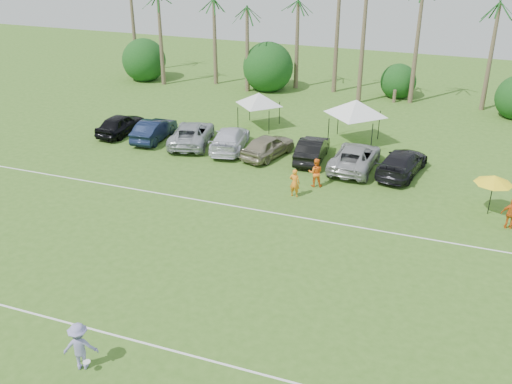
% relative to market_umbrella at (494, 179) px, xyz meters
% --- Properties ---
extents(ground, '(120.00, 120.00, 0.00)m').
position_rel_market_umbrella_xyz_m(ground, '(-13.95, -18.06, -2.08)').
color(ground, '#3C661E').
rests_on(ground, ground).
extents(field_lines, '(80.00, 12.10, 0.01)m').
position_rel_market_umbrella_xyz_m(field_lines, '(-13.95, -10.06, -2.07)').
color(field_lines, white).
rests_on(field_lines, ground).
extents(palm_tree_0, '(2.40, 2.40, 8.90)m').
position_rel_market_umbrella_xyz_m(palm_tree_0, '(-35.95, 19.94, 5.40)').
color(palm_tree_0, brown).
rests_on(palm_tree_0, ground).
extents(palm_tree_4, '(2.40, 2.40, 8.90)m').
position_rel_market_umbrella_xyz_m(palm_tree_4, '(-17.95, 19.94, 5.40)').
color(palm_tree_4, brown).
rests_on(palm_tree_4, ground).
extents(palm_tree_5, '(2.40, 2.40, 9.90)m').
position_rel_market_umbrella_xyz_m(palm_tree_5, '(-13.95, 19.94, 6.27)').
color(palm_tree_5, brown).
rests_on(palm_tree_5, ground).
extents(palm_tree_8, '(2.40, 2.40, 8.90)m').
position_rel_market_umbrella_xyz_m(palm_tree_8, '(-0.95, 19.94, 5.40)').
color(palm_tree_8, brown).
rests_on(palm_tree_8, ground).
extents(bush_tree_0, '(4.00, 4.00, 4.00)m').
position_rel_market_umbrella_xyz_m(bush_tree_0, '(-32.95, 20.94, -0.28)').
color(bush_tree_0, brown).
rests_on(bush_tree_0, ground).
extents(bush_tree_1, '(4.00, 4.00, 4.00)m').
position_rel_market_umbrella_xyz_m(bush_tree_1, '(-19.95, 20.94, -0.28)').
color(bush_tree_1, brown).
rests_on(bush_tree_1, ground).
extents(bush_tree_2, '(4.00, 4.00, 4.00)m').
position_rel_market_umbrella_xyz_m(bush_tree_2, '(-7.95, 20.94, -0.28)').
color(bush_tree_2, brown).
rests_on(bush_tree_2, ground).
extents(sideline_player_a, '(0.65, 0.45, 1.73)m').
position_rel_market_umbrella_xyz_m(sideline_player_a, '(-10.72, -1.61, -1.22)').
color(sideline_player_a, orange).
rests_on(sideline_player_a, ground).
extents(sideline_player_b, '(1.02, 0.88, 1.80)m').
position_rel_market_umbrella_xyz_m(sideline_player_b, '(-9.95, 0.20, -1.18)').
color(sideline_player_b, orange).
rests_on(sideline_player_b, ground).
extents(sideline_player_c, '(1.04, 0.53, 1.71)m').
position_rel_market_umbrella_xyz_m(sideline_player_c, '(1.03, -1.39, -1.22)').
color(sideline_player_c, orange).
rests_on(sideline_player_c, ground).
extents(canopy_tent_left, '(3.95, 3.95, 3.20)m').
position_rel_market_umbrella_xyz_m(canopy_tent_left, '(-16.97, 9.42, 0.66)').
color(canopy_tent_left, black).
rests_on(canopy_tent_left, ground).
extents(canopy_tent_right, '(4.71, 4.71, 3.81)m').
position_rel_market_umbrella_xyz_m(canopy_tent_right, '(-9.26, 8.38, 1.19)').
color(canopy_tent_right, black).
rests_on(canopy_tent_right, ground).
extents(market_umbrella, '(2.08, 2.08, 2.32)m').
position_rel_market_umbrella_xyz_m(market_umbrella, '(0.00, 0.00, 0.00)').
color(market_umbrella, black).
rests_on(market_umbrella, ground).
extents(frisbee_player, '(1.42, 1.15, 1.91)m').
position_rel_market_umbrella_xyz_m(frisbee_player, '(-13.79, -17.97, -1.12)').
color(frisbee_player, '#8984BB').
rests_on(frisbee_player, ground).
extents(parked_car_0, '(2.07, 4.67, 1.56)m').
position_rel_market_umbrella_xyz_m(parked_car_0, '(-26.23, 4.21, -1.30)').
color(parked_car_0, black).
rests_on(parked_car_0, ground).
extents(parked_car_1, '(1.93, 4.84, 1.56)m').
position_rel_market_umbrella_xyz_m(parked_car_1, '(-23.24, 4.00, -1.30)').
color(parked_car_1, '#101932').
rests_on(parked_car_1, ground).
extents(parked_car_2, '(3.87, 6.09, 1.56)m').
position_rel_market_umbrella_xyz_m(parked_car_2, '(-20.24, 4.18, -1.30)').
color(parked_car_2, '#A0A4AA').
rests_on(parked_car_2, ground).
extents(parked_car_3, '(3.20, 5.71, 1.56)m').
position_rel_market_umbrella_xyz_m(parked_car_3, '(-17.24, 4.15, -1.30)').
color(parked_car_3, silver).
rests_on(parked_car_3, ground).
extents(parked_car_4, '(3.01, 4.92, 1.56)m').
position_rel_market_umbrella_xyz_m(parked_car_4, '(-14.25, 3.76, -1.30)').
color(parked_car_4, gray).
rests_on(parked_car_4, ground).
extents(parked_car_5, '(1.96, 4.84, 1.56)m').
position_rel_market_umbrella_xyz_m(parked_car_5, '(-11.25, 4.19, -1.30)').
color(parked_car_5, black).
rests_on(parked_car_5, ground).
extents(parked_car_6, '(2.80, 5.72, 1.56)m').
position_rel_market_umbrella_xyz_m(parked_car_6, '(-8.25, 3.80, -1.30)').
color(parked_car_6, '#9E9E9F').
rests_on(parked_car_6, ground).
extents(parked_car_7, '(3.13, 5.70, 1.56)m').
position_rel_market_umbrella_xyz_m(parked_car_7, '(-5.26, 3.93, -1.30)').
color(parked_car_7, black).
rests_on(parked_car_7, ground).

